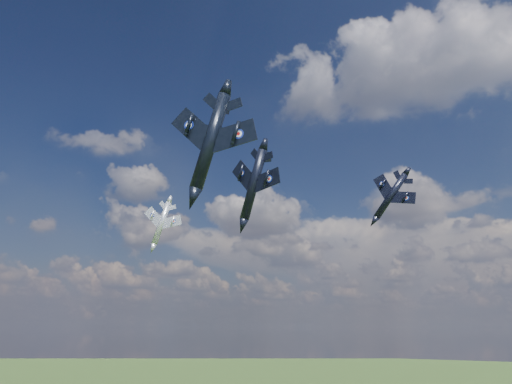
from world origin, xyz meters
The scene contains 4 objects.
jet_lead_navy centered at (7.73, 9.80, 81.58)m, with size 10.82×15.09×3.12m, color black, non-canonical shape.
jet_right_navy centered at (12.15, -7.83, 81.89)m, with size 11.86×16.54×3.42m, color black, non-canonical shape.
jet_high_navy centered at (20.96, 38.54, 84.51)m, with size 9.61×13.39×2.77m, color black, non-canonical shape.
jet_left_silver centered at (-23.58, 25.04, 81.45)m, with size 9.08×12.66×2.62m, color #ACAEB7, non-canonical shape.
Camera 1 is at (44.84, -53.13, 60.49)m, focal length 35.00 mm.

